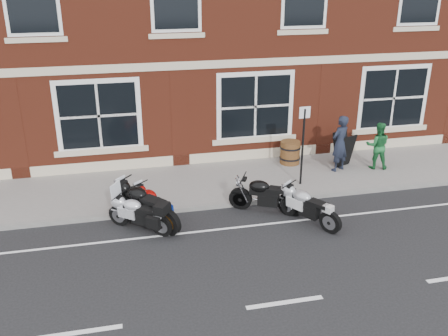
{
  "coord_description": "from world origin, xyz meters",
  "views": [
    {
      "loc": [
        -3.0,
        -10.75,
        6.27
      ],
      "look_at": [
        -0.21,
        1.6,
        1.1
      ],
      "focal_mm": 40.0,
      "sensor_mm": 36.0,
      "label": 1
    }
  ],
  "objects_px": {
    "moto_sport_red": "(155,204)",
    "pedestrian_left": "(340,143)",
    "barrel_planter": "(290,152)",
    "moto_sport_silver": "(308,205)",
    "pedestrian_right": "(378,146)",
    "parking_sign": "(303,140)",
    "a_board_sign": "(344,149)",
    "moto_touring_silver": "(139,212)",
    "moto_naked_black": "(265,194)",
    "moto_sport_black": "(145,203)"
  },
  "relations": [
    {
      "from": "moto_sport_red",
      "to": "moto_sport_silver",
      "type": "distance_m",
      "value": 3.97
    },
    {
      "from": "moto_sport_black",
      "to": "a_board_sign",
      "type": "relative_size",
      "value": 1.71
    },
    {
      "from": "moto_sport_black",
      "to": "a_board_sign",
      "type": "bearing_deg",
      "value": -19.98
    },
    {
      "from": "moto_sport_silver",
      "to": "a_board_sign",
      "type": "relative_size",
      "value": 1.6
    },
    {
      "from": "moto_sport_silver",
      "to": "parking_sign",
      "type": "distance_m",
      "value": 2.44
    },
    {
      "from": "moto_sport_silver",
      "to": "moto_touring_silver",
      "type": "bearing_deg",
      "value": 140.43
    },
    {
      "from": "barrel_planter",
      "to": "parking_sign",
      "type": "bearing_deg",
      "value": -98.62
    },
    {
      "from": "moto_touring_silver",
      "to": "parking_sign",
      "type": "bearing_deg",
      "value": -34.48
    },
    {
      "from": "moto_naked_black",
      "to": "parking_sign",
      "type": "distance_m",
      "value": 2.22
    },
    {
      "from": "moto_naked_black",
      "to": "pedestrian_right",
      "type": "height_order",
      "value": "pedestrian_right"
    },
    {
      "from": "pedestrian_right",
      "to": "a_board_sign",
      "type": "height_order",
      "value": "pedestrian_right"
    },
    {
      "from": "a_board_sign",
      "to": "moto_naked_black",
      "type": "bearing_deg",
      "value": -167.53
    },
    {
      "from": "moto_sport_silver",
      "to": "parking_sign",
      "type": "relative_size",
      "value": 0.73
    },
    {
      "from": "moto_sport_red",
      "to": "pedestrian_left",
      "type": "height_order",
      "value": "pedestrian_left"
    },
    {
      "from": "pedestrian_left",
      "to": "barrel_planter",
      "type": "xyz_separation_m",
      "value": [
        -1.31,
        0.92,
        -0.53
      ]
    },
    {
      "from": "moto_touring_silver",
      "to": "parking_sign",
      "type": "relative_size",
      "value": 0.64
    },
    {
      "from": "barrel_planter",
      "to": "pedestrian_right",
      "type": "bearing_deg",
      "value": -21.3
    },
    {
      "from": "moto_sport_red",
      "to": "pedestrian_left",
      "type": "xyz_separation_m",
      "value": [
        6.04,
        1.96,
        0.53
      ]
    },
    {
      "from": "moto_sport_red",
      "to": "barrel_planter",
      "type": "height_order",
      "value": "barrel_planter"
    },
    {
      "from": "pedestrian_left",
      "to": "moto_touring_silver",
      "type": "bearing_deg",
      "value": -6.61
    },
    {
      "from": "moto_sport_red",
      "to": "moto_naked_black",
      "type": "distance_m",
      "value": 2.96
    },
    {
      "from": "moto_sport_red",
      "to": "parking_sign",
      "type": "distance_m",
      "value": 4.74
    },
    {
      "from": "moto_sport_black",
      "to": "moto_sport_red",
      "type": "bearing_deg",
      "value": -18.56
    },
    {
      "from": "moto_sport_black",
      "to": "moto_sport_silver",
      "type": "distance_m",
      "value": 4.21
    },
    {
      "from": "pedestrian_left",
      "to": "moto_sport_silver",
      "type": "bearing_deg",
      "value": 26.76
    },
    {
      "from": "pedestrian_left",
      "to": "pedestrian_right",
      "type": "bearing_deg",
      "value": 149.79
    },
    {
      "from": "moto_touring_silver",
      "to": "moto_naked_black",
      "type": "relative_size",
      "value": 0.82
    },
    {
      "from": "moto_touring_silver",
      "to": "pedestrian_left",
      "type": "relative_size",
      "value": 0.85
    },
    {
      "from": "moto_sport_red",
      "to": "moto_sport_silver",
      "type": "bearing_deg",
      "value": -44.44
    },
    {
      "from": "moto_sport_red",
      "to": "pedestrian_left",
      "type": "relative_size",
      "value": 0.95
    },
    {
      "from": "moto_sport_red",
      "to": "pedestrian_right",
      "type": "xyz_separation_m",
      "value": [
        7.32,
        1.87,
        0.39
      ]
    },
    {
      "from": "moto_touring_silver",
      "to": "barrel_planter",
      "type": "height_order",
      "value": "moto_touring_silver"
    },
    {
      "from": "moto_touring_silver",
      "to": "pedestrian_left",
      "type": "bearing_deg",
      "value": -32.29
    },
    {
      "from": "moto_sport_silver",
      "to": "barrel_planter",
      "type": "xyz_separation_m",
      "value": [
        0.88,
        3.83,
        -0.01
      ]
    },
    {
      "from": "moto_naked_black",
      "to": "moto_sport_black",
      "type": "bearing_deg",
      "value": 119.02
    },
    {
      "from": "moto_sport_red",
      "to": "barrel_planter",
      "type": "relative_size",
      "value": 2.26
    },
    {
      "from": "moto_touring_silver",
      "to": "a_board_sign",
      "type": "bearing_deg",
      "value": -30.34
    },
    {
      "from": "moto_sport_black",
      "to": "pedestrian_right",
      "type": "distance_m",
      "value": 7.86
    },
    {
      "from": "moto_sport_red",
      "to": "moto_naked_black",
      "type": "xyz_separation_m",
      "value": [
        2.96,
        -0.11,
        0.04
      ]
    },
    {
      "from": "moto_sport_black",
      "to": "moto_naked_black",
      "type": "xyz_separation_m",
      "value": [
        3.23,
        -0.0,
        -0.06
      ]
    },
    {
      "from": "a_board_sign",
      "to": "moto_touring_silver",
      "type": "bearing_deg",
      "value": 178.43
    },
    {
      "from": "moto_naked_black",
      "to": "a_board_sign",
      "type": "relative_size",
      "value": 1.72
    },
    {
      "from": "moto_sport_red",
      "to": "a_board_sign",
      "type": "height_order",
      "value": "a_board_sign"
    },
    {
      "from": "barrel_planter",
      "to": "parking_sign",
      "type": "distance_m",
      "value": 1.98
    },
    {
      "from": "moto_sport_red",
      "to": "moto_naked_black",
      "type": "bearing_deg",
      "value": -32.77
    },
    {
      "from": "moto_sport_silver",
      "to": "pedestrian_left",
      "type": "xyz_separation_m",
      "value": [
        2.19,
        2.91,
        0.52
      ]
    },
    {
      "from": "moto_sport_red",
      "to": "parking_sign",
      "type": "xyz_separation_m",
      "value": [
        4.48,
        1.19,
        1.01
      ]
    },
    {
      "from": "moto_naked_black",
      "to": "pedestrian_left",
      "type": "xyz_separation_m",
      "value": [
        3.08,
        2.07,
        0.49
      ]
    },
    {
      "from": "pedestrian_right",
      "to": "moto_sport_silver",
      "type": "bearing_deg",
      "value": 59.63
    },
    {
      "from": "moto_sport_silver",
      "to": "pedestrian_right",
      "type": "relative_size",
      "value": 1.14
    }
  ]
}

